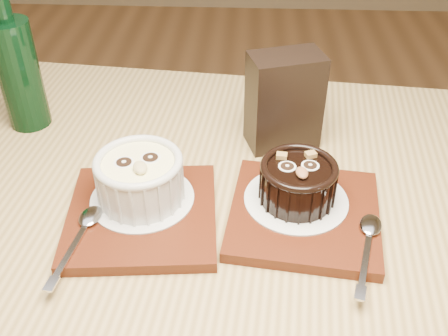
% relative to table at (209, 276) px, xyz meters
% --- Properties ---
extents(table, '(1.27, 0.91, 0.75)m').
position_rel_table_xyz_m(table, '(0.00, 0.00, 0.00)').
color(table, olive).
rests_on(table, ground).
extents(tray_left, '(0.20, 0.20, 0.01)m').
position_rel_table_xyz_m(tray_left, '(-0.08, 0.01, 0.10)').
color(tray_left, '#511E0D').
rests_on(tray_left, table).
extents(doily_left, '(0.13, 0.13, 0.00)m').
position_rel_table_xyz_m(doily_left, '(-0.08, 0.03, 0.11)').
color(doily_left, white).
rests_on(doily_left, tray_left).
extents(ramekin_white, '(0.11, 0.11, 0.06)m').
position_rel_table_xyz_m(ramekin_white, '(-0.08, 0.03, 0.14)').
color(ramekin_white, silver).
rests_on(ramekin_white, doily_left).
extents(spoon_left, '(0.04, 0.14, 0.01)m').
position_rel_table_xyz_m(spoon_left, '(-0.14, -0.04, 0.11)').
color(spoon_left, silver).
rests_on(spoon_left, tray_left).
extents(tray_right, '(0.20, 0.20, 0.01)m').
position_rel_table_xyz_m(tray_right, '(0.12, 0.02, 0.10)').
color(tray_right, '#511E0D').
rests_on(tray_right, table).
extents(doily_right, '(0.13, 0.13, 0.00)m').
position_rel_table_xyz_m(doily_right, '(0.11, 0.04, 0.11)').
color(doily_right, white).
rests_on(doily_right, tray_right).
extents(ramekin_dark, '(0.09, 0.09, 0.06)m').
position_rel_table_xyz_m(ramekin_dark, '(0.11, 0.04, 0.14)').
color(ramekin_dark, black).
rests_on(ramekin_dark, doily_right).
extents(spoon_right, '(0.06, 0.14, 0.01)m').
position_rel_table_xyz_m(spoon_right, '(0.18, -0.04, 0.11)').
color(spoon_right, silver).
rests_on(spoon_right, tray_right).
extents(condiment_stand, '(0.11, 0.09, 0.14)m').
position_rel_table_xyz_m(condiment_stand, '(0.10, 0.19, 0.16)').
color(condiment_stand, black).
rests_on(condiment_stand, table).
extents(green_bottle, '(0.06, 0.06, 0.23)m').
position_rel_table_xyz_m(green_bottle, '(-0.30, 0.22, 0.18)').
color(green_bottle, black).
rests_on(green_bottle, table).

